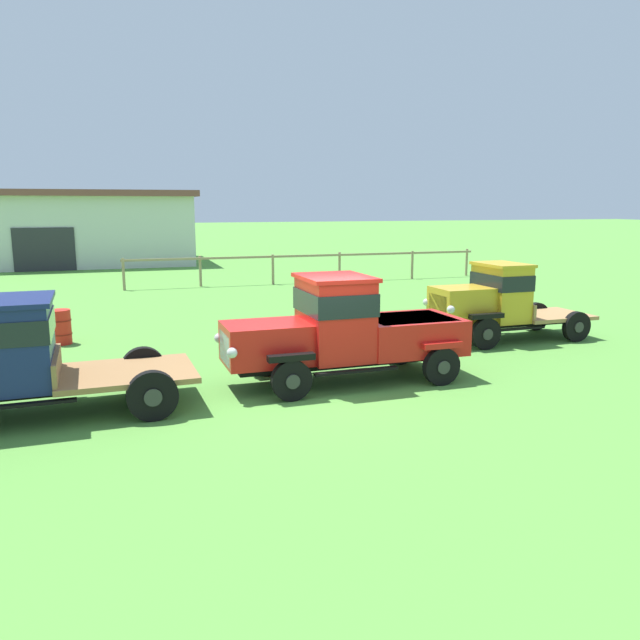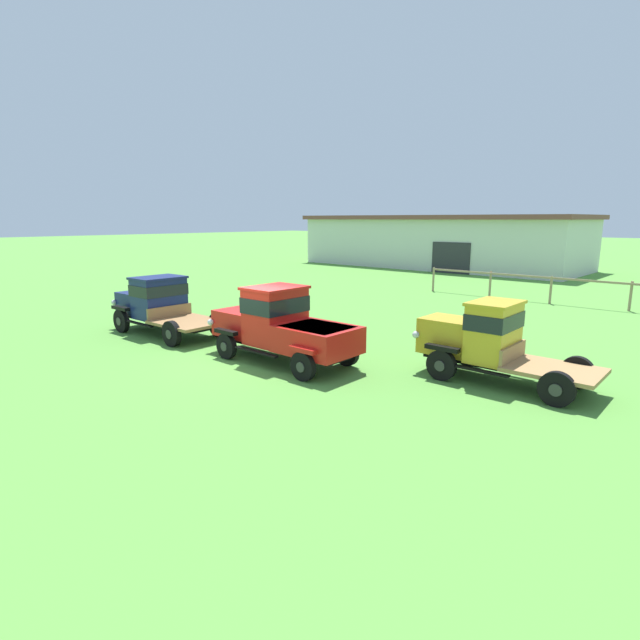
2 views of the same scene
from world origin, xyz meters
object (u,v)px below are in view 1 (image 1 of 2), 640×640
vintage_truck_foreground_near (8,356)px  oil_drum_beside_row (61,327)px  vintage_truck_midrow_center (494,301)px  vintage_truck_second_in_line (345,329)px

vintage_truck_foreground_near → oil_drum_beside_row: 6.07m
vintage_truck_foreground_near → vintage_truck_midrow_center: size_ratio=1.12×
vintage_truck_second_in_line → vintage_truck_midrow_center: 5.74m
vintage_truck_foreground_near → vintage_truck_second_in_line: (6.27, 0.38, 0.00)m
vintage_truck_foreground_near → oil_drum_beside_row: vintage_truck_foreground_near is taller
vintage_truck_foreground_near → vintage_truck_second_in_line: size_ratio=1.01×
vintage_truck_midrow_center → oil_drum_beside_row: vintage_truck_midrow_center is taller
vintage_truck_foreground_near → oil_drum_beside_row: (0.35, 6.02, -0.64)m
vintage_truck_midrow_center → vintage_truck_foreground_near: bearing=-166.2°
vintage_truck_foreground_near → vintage_truck_second_in_line: bearing=3.5°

